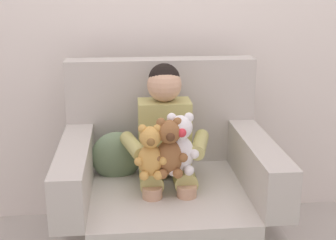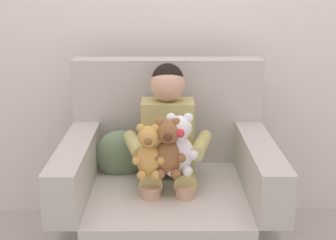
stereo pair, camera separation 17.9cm
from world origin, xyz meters
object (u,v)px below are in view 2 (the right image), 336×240
(plush_honey, at_px, (149,152))
(throw_pillow, at_px, (120,155))
(plush_white, at_px, (179,145))
(armchair, at_px, (168,203))
(seated_child, at_px, (168,140))
(plush_brown, at_px, (168,149))

(plush_honey, bearing_deg, throw_pillow, 100.59)
(plush_honey, bearing_deg, plush_white, -0.78)
(armchair, bearing_deg, plush_honey, -115.87)
(seated_child, height_order, throw_pillow, seated_child)
(armchair, bearing_deg, plush_white, -68.86)
(plush_white, bearing_deg, seated_child, 106.06)
(plush_white, height_order, plush_brown, plush_white)
(plush_brown, bearing_deg, plush_honey, 176.40)
(armchair, height_order, plush_brown, armchair)
(armchair, distance_m, plush_honey, 0.40)
(armchair, bearing_deg, throw_pillow, 154.58)
(armchair, height_order, throw_pillow, armchair)
(plush_honey, bearing_deg, seated_child, 48.76)
(seated_child, xyz_separation_m, plush_honey, (-0.09, -0.20, 0.01))
(seated_child, xyz_separation_m, plush_brown, (-0.00, -0.19, 0.02))
(seated_child, distance_m, throw_pillow, 0.29)
(throw_pillow, bearing_deg, armchair, -25.42)
(plush_white, xyz_separation_m, plush_brown, (-0.05, -0.03, -0.01))
(plush_brown, bearing_deg, throw_pillow, 119.73)
(seated_child, bearing_deg, plush_honey, -115.85)
(plush_white, bearing_deg, throw_pillow, 137.38)
(plush_brown, relative_size, throw_pillow, 1.05)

